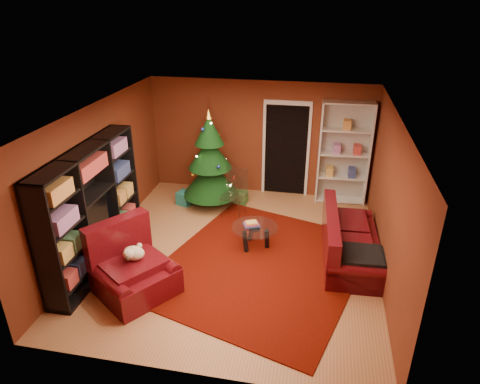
% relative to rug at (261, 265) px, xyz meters
% --- Properties ---
extents(floor, '(5.00, 5.50, 0.05)m').
position_rel_rug_xyz_m(floor, '(-0.51, 0.29, -0.04)').
color(floor, '#AD6F43').
rests_on(floor, ground).
extents(ceiling, '(5.00, 5.50, 0.05)m').
position_rel_rug_xyz_m(ceiling, '(-0.51, 0.29, 2.61)').
color(ceiling, silver).
rests_on(ceiling, wall_back).
extents(wall_back, '(5.00, 0.05, 2.60)m').
position_rel_rug_xyz_m(wall_back, '(-0.51, 3.07, 1.29)').
color(wall_back, maroon).
rests_on(wall_back, ground).
extents(wall_left, '(0.05, 5.50, 2.60)m').
position_rel_rug_xyz_m(wall_left, '(-3.03, 0.29, 1.29)').
color(wall_left, maroon).
rests_on(wall_left, ground).
extents(wall_right, '(0.05, 5.50, 2.60)m').
position_rel_rug_xyz_m(wall_right, '(2.02, 0.29, 1.29)').
color(wall_right, maroon).
rests_on(wall_right, ground).
extents(doorway, '(1.06, 0.60, 2.16)m').
position_rel_rug_xyz_m(doorway, '(0.09, 3.02, 1.04)').
color(doorway, black).
rests_on(doorway, floor).
extents(rug, '(4.09, 4.44, 0.02)m').
position_rel_rug_xyz_m(rug, '(0.00, 0.00, 0.00)').
color(rug, '#590E04').
rests_on(rug, floor).
extents(media_unit, '(0.45, 2.74, 2.10)m').
position_rel_rug_xyz_m(media_unit, '(-2.78, -0.43, 1.04)').
color(media_unit, black).
rests_on(media_unit, floor).
extents(christmas_tree, '(1.36, 1.36, 2.17)m').
position_rel_rug_xyz_m(christmas_tree, '(-1.44, 2.11, 1.04)').
color(christmas_tree, black).
rests_on(christmas_tree, floor).
extents(gift_box_teal, '(0.37, 0.37, 0.29)m').
position_rel_rug_xyz_m(gift_box_teal, '(-2.03, 2.02, 0.14)').
color(gift_box_teal, '#1E7D7D').
rests_on(gift_box_teal, floor).
extents(gift_box_green, '(0.31, 0.31, 0.27)m').
position_rel_rug_xyz_m(gift_box_green, '(-0.81, 2.31, 0.12)').
color(gift_box_green, '#2C782D').
rests_on(gift_box_green, floor).
extents(gift_box_red, '(0.26, 0.26, 0.21)m').
position_rel_rug_xyz_m(gift_box_red, '(-1.76, 2.88, 0.09)').
color(gift_box_red, maroon).
rests_on(gift_box_red, floor).
extents(white_bookshelf, '(1.09, 0.43, 2.32)m').
position_rel_rug_xyz_m(white_bookshelf, '(1.36, 2.86, 1.12)').
color(white_bookshelf, white).
rests_on(white_bookshelf, floor).
extents(armchair, '(1.64, 1.64, 0.92)m').
position_rel_rug_xyz_m(armchair, '(-1.83, -1.09, 0.45)').
color(armchair, '#49090F').
rests_on(armchair, rug).
extents(dog, '(0.48, 0.50, 0.30)m').
position_rel_rug_xyz_m(dog, '(-1.84, -1.02, 0.67)').
color(dog, beige).
rests_on(dog, armchair).
extents(sofa, '(1.02, 2.09, 0.88)m').
position_rel_rug_xyz_m(sofa, '(1.51, 0.52, 0.43)').
color(sofa, '#49090F').
rests_on(sofa, rug).
extents(coffee_table, '(1.12, 1.12, 0.53)m').
position_rel_rug_xyz_m(coffee_table, '(-0.21, 0.57, 0.21)').
color(coffee_table, gray).
rests_on(coffee_table, rug).
extents(acrylic_chair, '(0.55, 0.59, 0.93)m').
position_rel_rug_xyz_m(acrylic_chair, '(-0.84, 1.68, 0.45)').
color(acrylic_chair, '#66605B').
rests_on(acrylic_chair, rug).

